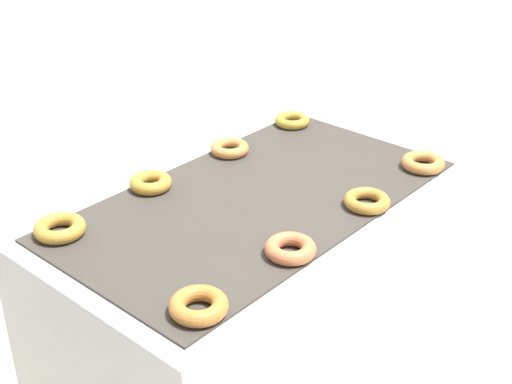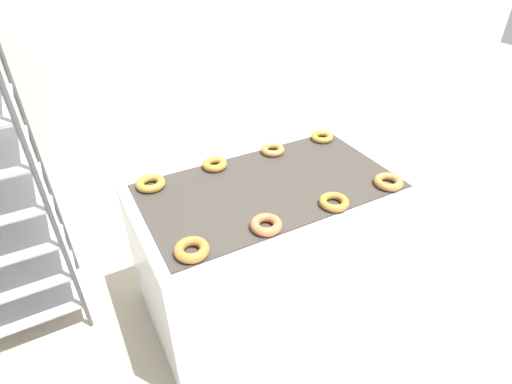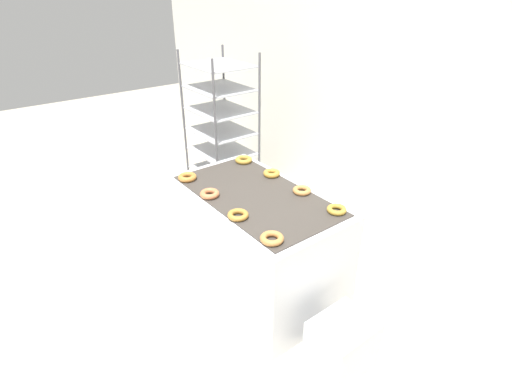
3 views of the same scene
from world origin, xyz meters
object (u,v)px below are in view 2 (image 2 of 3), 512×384
at_px(fryer_machine, 268,246).
at_px(donut_far_midleft, 215,164).
at_px(glaze_bin, 394,231).
at_px(donut_near_midright, 334,202).
at_px(donut_near_left, 192,250).
at_px(donut_far_right, 322,137).
at_px(donut_far_left, 151,183).
at_px(donut_near_midleft, 266,225).
at_px(donut_far_midright, 273,150).
at_px(donut_near_right, 389,182).

distance_m(fryer_machine, donut_far_midleft, 0.57).
height_order(fryer_machine, glaze_bin, fryer_machine).
relative_size(fryer_machine, donut_near_midright, 9.76).
bearing_deg(donut_near_left, donut_far_right, 28.07).
distance_m(fryer_machine, donut_far_left, 0.76).
bearing_deg(donut_far_midleft, donut_near_left, -121.39).
xyz_separation_m(donut_near_midleft, donut_near_midright, (0.37, -0.00, -0.00)).
height_order(fryer_machine, donut_near_midright, donut_near_midright).
distance_m(donut_near_midright, donut_far_midright, 0.59).
xyz_separation_m(donut_far_left, donut_far_midleft, (0.37, 0.02, 0.00)).
relative_size(fryer_machine, donut_far_left, 9.38).
xyz_separation_m(donut_near_right, donut_far_midright, (-0.35, 0.58, -0.00)).
bearing_deg(donut_near_right, fryer_machine, 151.79).
height_order(donut_near_right, donut_far_right, donut_near_right).
relative_size(donut_near_midright, donut_far_midright, 1.05).
xyz_separation_m(donut_near_left, donut_far_left, (-0.01, 0.57, -0.00)).
bearing_deg(donut_far_left, donut_far_midright, 1.04).
xyz_separation_m(donut_far_midright, donut_far_right, (0.36, -0.00, -0.00)).
xyz_separation_m(fryer_machine, donut_far_midleft, (-0.18, 0.30, 0.45)).
relative_size(donut_near_midright, donut_far_right, 1.06).
xyz_separation_m(glaze_bin, donut_far_midleft, (-1.17, 0.36, 0.69)).
bearing_deg(donut_far_right, donut_near_left, -151.93).
bearing_deg(donut_far_midright, fryer_machine, -122.81).
xyz_separation_m(donut_near_midleft, donut_far_left, (-0.36, 0.57, 0.00)).
xyz_separation_m(donut_near_midright, donut_far_midright, (0.00, 0.59, 0.00)).
relative_size(donut_far_midright, donut_far_right, 1.01).
distance_m(fryer_machine, donut_near_right, 0.76).
relative_size(donut_near_midleft, donut_near_right, 0.97).
bearing_deg(donut_near_left, donut_near_midleft, -0.87).
xyz_separation_m(donut_near_midleft, donut_far_right, (0.73, 0.58, -0.00)).
height_order(fryer_machine, donut_far_right, donut_far_right).
bearing_deg(donut_near_midright, donut_far_left, 141.79).
bearing_deg(donut_near_right, donut_far_midright, 121.13).
bearing_deg(donut_far_left, donut_far_midleft, 3.15).
height_order(donut_far_left, donut_far_midright, donut_far_left).
distance_m(glaze_bin, donut_far_midright, 1.11).
bearing_deg(donut_near_right, donut_far_midleft, 140.72).
bearing_deg(donut_near_midleft, glaze_bin, 11.26).
height_order(donut_far_midleft, donut_far_midright, donut_far_midleft).
xyz_separation_m(donut_near_right, donut_far_left, (-1.09, 0.57, 0.00)).
relative_size(donut_far_left, donut_far_midleft, 1.10).
xyz_separation_m(fryer_machine, donut_far_left, (-0.55, 0.28, 0.45)).
relative_size(donut_near_left, donut_far_right, 1.09).
height_order(donut_near_midright, donut_near_right, donut_near_right).
distance_m(donut_far_midright, donut_far_right, 0.36).
distance_m(donut_near_left, donut_near_right, 1.08).
bearing_deg(donut_far_left, donut_near_left, -89.23).
bearing_deg(glaze_bin, donut_near_left, -171.47).
relative_size(donut_near_midright, donut_far_midleft, 1.05).
distance_m(donut_near_right, donut_far_midleft, 0.93).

